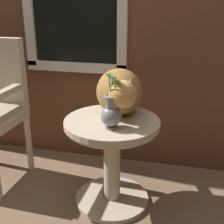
# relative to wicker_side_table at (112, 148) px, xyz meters

# --- Properties ---
(ground_plane) EXTENTS (6.00, 6.00, 0.00)m
(ground_plane) POSITION_rel_wicker_side_table_xyz_m (-0.15, -0.16, -0.38)
(ground_plane) COLOR #7F6047
(wicker_side_table) EXTENTS (0.56, 0.56, 0.56)m
(wicker_side_table) POSITION_rel_wicker_side_table_xyz_m (0.00, 0.00, 0.00)
(wicker_side_table) COLOR beige
(wicker_side_table) RESTS_ON ground_plane
(cat) EXTENTS (0.37, 0.65, 0.28)m
(cat) POSITION_rel_wicker_side_table_xyz_m (0.02, 0.10, 0.33)
(cat) COLOR #AD7A3D
(cat) RESTS_ON wicker_side_table
(pewter_vase_with_ivy) EXTENTS (0.11, 0.11, 0.31)m
(pewter_vase_with_ivy) POSITION_rel_wicker_side_table_xyz_m (0.02, -0.11, 0.28)
(pewter_vase_with_ivy) COLOR gray
(pewter_vase_with_ivy) RESTS_ON wicker_side_table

